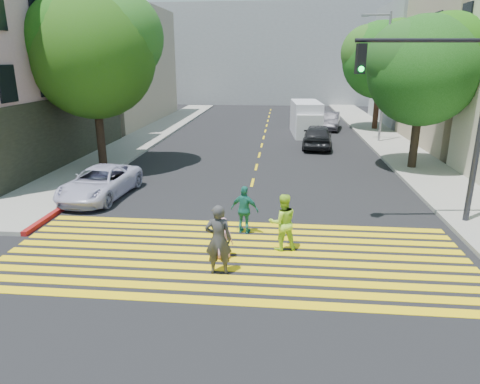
# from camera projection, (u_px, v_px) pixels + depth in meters

# --- Properties ---
(ground) EXTENTS (120.00, 120.00, 0.00)m
(ground) POSITION_uv_depth(u_px,v_px,m) (229.00, 277.00, 11.21)
(ground) COLOR black
(sidewalk_left) EXTENTS (3.00, 40.00, 0.15)m
(sidewalk_left) POSITION_uv_depth(u_px,v_px,m) (154.00, 132.00, 32.88)
(sidewalk_left) COLOR gray
(sidewalk_left) RESTS_ON ground
(sidewalk_right) EXTENTS (3.00, 60.00, 0.15)m
(sidewalk_right) POSITION_uv_depth(u_px,v_px,m) (406.00, 157.00, 24.66)
(sidewalk_right) COLOR gray
(sidewalk_right) RESTS_ON ground
(curb_red) EXTENTS (0.20, 8.00, 0.16)m
(curb_red) POSITION_uv_depth(u_px,v_px,m) (80.00, 196.00, 17.52)
(curb_red) COLOR maroon
(curb_red) RESTS_ON ground
(crosswalk) EXTENTS (13.40, 5.30, 0.01)m
(crosswalk) POSITION_uv_depth(u_px,v_px,m) (234.00, 255.00, 12.42)
(crosswalk) COLOR yellow
(crosswalk) RESTS_ON ground
(lane_line) EXTENTS (0.12, 34.40, 0.01)m
(lane_line) POSITION_uv_depth(u_px,v_px,m) (265.00, 134.00, 32.59)
(lane_line) COLOR yellow
(lane_line) RESTS_ON ground
(building_left_tan) EXTENTS (12.00, 16.00, 10.00)m
(building_left_tan) POSITION_uv_depth(u_px,v_px,m) (87.00, 65.00, 37.81)
(building_left_tan) COLOR tan
(building_left_tan) RESTS_ON ground
(building_right_grey) EXTENTS (10.00, 10.00, 10.00)m
(building_right_grey) POSITION_uv_depth(u_px,v_px,m) (443.00, 65.00, 36.86)
(building_right_grey) COLOR gray
(building_right_grey) RESTS_ON ground
(backdrop_block) EXTENTS (30.00, 8.00, 12.00)m
(backdrop_block) POSITION_uv_depth(u_px,v_px,m) (274.00, 55.00, 55.05)
(backdrop_block) COLOR gray
(backdrop_block) RESTS_ON ground
(tree_left) EXTENTS (7.83, 7.74, 8.81)m
(tree_left) POSITION_uv_depth(u_px,v_px,m) (94.00, 49.00, 20.86)
(tree_left) COLOR black
(tree_left) RESTS_ON ground
(tree_right_near) EXTENTS (5.90, 5.39, 7.66)m
(tree_right_near) POSITION_uv_depth(u_px,v_px,m) (425.00, 65.00, 20.59)
(tree_right_near) COLOR black
(tree_right_near) RESTS_ON ground
(tree_right_far) EXTENTS (6.90, 6.44, 8.46)m
(tree_right_far) POSITION_uv_depth(u_px,v_px,m) (382.00, 56.00, 32.73)
(tree_right_far) COLOR black
(tree_right_far) RESTS_ON ground
(pedestrian_man) EXTENTS (0.73, 0.52, 1.91)m
(pedestrian_man) POSITION_uv_depth(u_px,v_px,m) (218.00, 240.00, 11.14)
(pedestrian_man) COLOR #353536
(pedestrian_man) RESTS_ON ground
(pedestrian_woman) EXTENTS (0.98, 0.85, 1.73)m
(pedestrian_woman) POSITION_uv_depth(u_px,v_px,m) (283.00, 222.00, 12.58)
(pedestrian_woman) COLOR #B3EE36
(pedestrian_woman) RESTS_ON ground
(pedestrian_child) EXTENTS (0.61, 0.41, 1.23)m
(pedestrian_child) POSITION_uv_depth(u_px,v_px,m) (222.00, 238.00, 12.08)
(pedestrian_child) COLOR pink
(pedestrian_child) RESTS_ON ground
(pedestrian_extra) EXTENTS (1.00, 0.60, 1.59)m
(pedestrian_extra) POSITION_uv_depth(u_px,v_px,m) (245.00, 210.00, 13.83)
(pedestrian_extra) COLOR #1E7368
(pedestrian_extra) RESTS_ON ground
(white_sedan) EXTENTS (2.44, 4.64, 1.24)m
(white_sedan) POSITION_uv_depth(u_px,v_px,m) (100.00, 183.00, 17.50)
(white_sedan) COLOR silver
(white_sedan) RESTS_ON ground
(dark_car_near) EXTENTS (2.24, 4.66, 1.53)m
(dark_car_near) POSITION_uv_depth(u_px,v_px,m) (318.00, 136.00, 27.38)
(dark_car_near) COLOR black
(dark_car_near) RESTS_ON ground
(silver_car) EXTENTS (1.90, 4.51, 1.30)m
(silver_car) POSITION_uv_depth(u_px,v_px,m) (305.00, 115.00, 38.93)
(silver_car) COLOR #A5AAB0
(silver_car) RESTS_ON ground
(dark_car_parked) EXTENTS (2.12, 4.37, 1.38)m
(dark_car_parked) POSITION_uv_depth(u_px,v_px,m) (330.00, 121.00, 34.60)
(dark_car_parked) COLOR #28282F
(dark_car_parked) RESTS_ON ground
(white_van) EXTENTS (2.25, 5.28, 2.44)m
(white_van) POSITION_uv_depth(u_px,v_px,m) (306.00, 119.00, 32.03)
(white_van) COLOR silver
(white_van) RESTS_ON ground
(traffic_signal) EXTENTS (4.38, 0.78, 6.43)m
(traffic_signal) POSITION_uv_depth(u_px,v_px,m) (448.00, 102.00, 13.55)
(traffic_signal) COLOR #282930
(traffic_signal) RESTS_ON ground
(street_lamp) EXTENTS (1.88, 0.21, 8.32)m
(street_lamp) POSITION_uv_depth(u_px,v_px,m) (383.00, 70.00, 27.73)
(street_lamp) COLOR gray
(street_lamp) RESTS_ON ground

